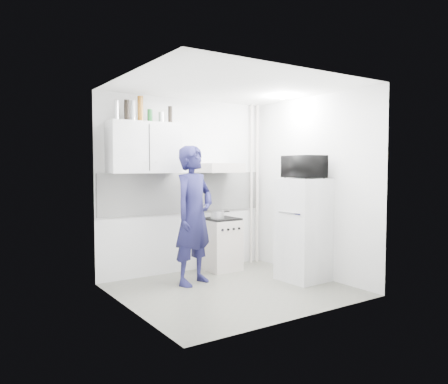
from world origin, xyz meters
TOP-DOWN VIEW (x-y plane):
  - floor at (0.00, 0.00)m, footprint 2.80×2.80m
  - ceiling at (0.00, 0.00)m, footprint 2.80×2.80m
  - wall_back at (0.00, 1.25)m, footprint 2.80×0.00m
  - wall_left at (-1.40, 0.00)m, footprint 0.00×2.60m
  - wall_right at (1.40, 0.00)m, footprint 0.00×2.60m
  - person at (-0.27, 0.55)m, footprint 0.80×0.67m
  - stove at (0.48, 1.00)m, footprint 0.49×0.49m
  - fridge at (1.10, -0.14)m, footprint 0.62×0.62m
  - stove_top at (0.48, 1.00)m, footprint 0.47×0.47m
  - saucepan at (0.39, 0.99)m, footprint 0.21×0.21m
  - microwave at (1.10, -0.14)m, footprint 0.61×0.44m
  - bottle_a at (-1.14, 1.07)m, footprint 0.06×0.06m
  - bottle_b at (-0.99, 1.07)m, footprint 0.07×0.07m
  - bottle_c at (-0.91, 1.07)m, footprint 0.07×0.07m
  - bottle_d at (-0.80, 1.07)m, footprint 0.08×0.08m
  - canister_a at (-0.66, 1.07)m, footprint 0.07×0.07m
  - canister_b at (-0.49, 1.07)m, footprint 0.08×0.08m
  - bottle_e at (-0.35, 1.07)m, footprint 0.06×0.06m
  - upper_cabinet at (-0.75, 1.07)m, footprint 1.00×0.35m
  - range_hood at (0.45, 1.00)m, footprint 0.60×0.50m
  - backsplash at (0.00, 1.24)m, footprint 2.74×0.03m
  - pipe_a at (1.30, 1.17)m, footprint 0.05×0.05m
  - pipe_b at (1.18, 1.17)m, footprint 0.04×0.04m
  - ceiling_spot_fixture at (1.00, 0.20)m, footprint 0.10×0.10m

SIDE VIEW (x-z plane):
  - floor at x=0.00m, z-range 0.00..0.00m
  - stove at x=0.48m, z-range 0.00..0.78m
  - fridge at x=1.10m, z-range 0.00..1.43m
  - stove_top at x=0.48m, z-range 0.78..0.81m
  - saucepan at x=0.39m, z-range 0.81..0.92m
  - person at x=-0.27m, z-range 0.00..1.87m
  - backsplash at x=0.00m, z-range 0.90..1.50m
  - wall_left at x=-1.40m, z-range 0.00..2.60m
  - wall_right at x=1.40m, z-range 0.00..2.60m
  - pipe_a at x=1.30m, z-range 0.00..2.60m
  - pipe_b at x=1.18m, z-range 0.00..2.60m
  - wall_back at x=0.00m, z-range -0.10..2.70m
  - range_hood at x=0.45m, z-range 1.50..1.64m
  - microwave at x=1.10m, z-range 1.43..1.74m
  - upper_cabinet at x=-0.75m, z-range 1.50..2.20m
  - canister_b at x=-0.49m, z-range 2.20..2.35m
  - canister_a at x=-0.66m, z-range 2.20..2.38m
  - bottle_e at x=-0.35m, z-range 2.20..2.44m
  - bottle_a at x=-1.14m, z-range 2.20..2.46m
  - bottle_c at x=-0.91m, z-range 2.20..2.48m
  - bottle_b at x=-0.99m, z-range 2.20..2.48m
  - bottle_d at x=-0.80m, z-range 2.20..2.55m
  - ceiling_spot_fixture at x=1.00m, z-range 2.56..2.58m
  - ceiling at x=0.00m, z-range 2.60..2.60m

